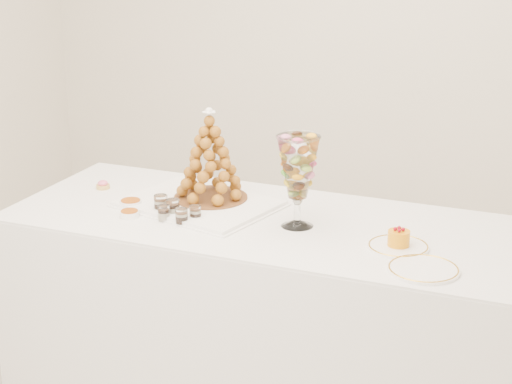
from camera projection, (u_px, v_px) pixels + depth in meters
The scene contains 15 objects.
buffet_table at pixel (266, 309), 3.68m from camera, with size 2.23×0.99×0.83m.
lace_tray at pixel (199, 204), 3.70m from camera, with size 0.62×0.46×0.02m, color white.
macaron_vase at pixel (298, 168), 3.40m from camera, with size 0.17×0.17×0.38m.
cake_plate at pixel (398, 247), 3.25m from camera, with size 0.23×0.23×0.01m, color white.
spare_plate at pixel (423, 269), 3.05m from camera, with size 0.26×0.26×0.01m, color white.
pink_tart at pixel (103, 185), 3.93m from camera, with size 0.06×0.06×0.04m.
verrine_a at pixel (161, 204), 3.61m from camera, with size 0.06×0.06×0.08m, color white.
verrine_b at pixel (173, 208), 3.57m from camera, with size 0.06×0.06×0.07m, color white.
verrine_c at pixel (195, 213), 3.52m from camera, with size 0.05×0.05×0.07m, color white.
verrine_d at pixel (164, 213), 3.52m from camera, with size 0.05×0.05×0.07m, color white.
verrine_e at pixel (182, 217), 3.48m from camera, with size 0.05×0.05×0.07m, color white.
ramekin_back at pixel (131, 204), 3.69m from camera, with size 0.09×0.09×0.03m, color white.
ramekin_front at pixel (130, 214), 3.57m from camera, with size 0.08×0.08×0.03m, color white.
croquembouche at pixel (210, 155), 3.68m from camera, with size 0.32×0.32×0.40m.
mousse_cake at pixel (399, 238), 3.24m from camera, with size 0.08×0.08×0.07m.
Camera 1 is at (1.52, -2.79, 2.08)m, focal length 60.00 mm.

